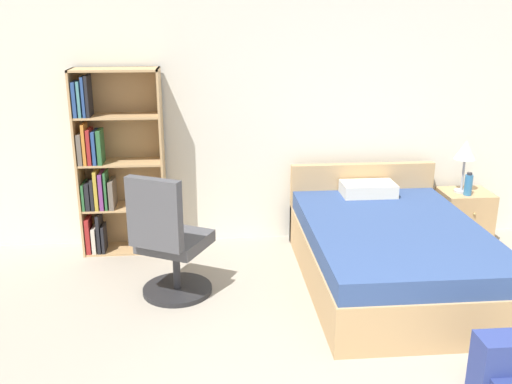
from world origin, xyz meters
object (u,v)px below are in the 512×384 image
(office_chair, at_px, (169,245))
(water_bottle, at_px, (468,185))
(nightstand, at_px, (464,217))
(bookshelf, at_px, (111,166))
(table_lamp, at_px, (466,152))
(bed, at_px, (390,251))
(backpack_blue, at_px, (503,370))

(office_chair, bearing_deg, water_bottle, 16.47)
(nightstand, xyz_separation_m, water_bottle, (-0.04, -0.10, 0.36))
(bookshelf, xyz_separation_m, water_bottle, (3.37, -0.19, -0.21))
(bookshelf, height_order, table_lamp, bookshelf)
(office_chair, xyz_separation_m, table_lamp, (2.77, 0.92, 0.46))
(bookshelf, relative_size, bed, 0.83)
(nightstand, bearing_deg, table_lamp, -176.56)
(office_chair, relative_size, backpack_blue, 2.61)
(bookshelf, height_order, backpack_blue, bookshelf)
(table_lamp, distance_m, water_bottle, 0.31)
(nightstand, xyz_separation_m, table_lamp, (-0.06, -0.00, 0.66))
(office_chair, height_order, table_lamp, office_chair)
(bed, relative_size, water_bottle, 9.31)
(nightstand, bearing_deg, office_chair, -161.89)
(nightstand, bearing_deg, backpack_blue, -108.96)
(bookshelf, height_order, water_bottle, bookshelf)
(bed, bearing_deg, table_lamp, 40.14)
(table_lamp, relative_size, water_bottle, 2.29)
(bookshelf, bearing_deg, office_chair, -60.29)
(backpack_blue, bearing_deg, table_lamp, 72.26)
(office_chair, distance_m, table_lamp, 2.96)
(bed, xyz_separation_m, water_bottle, (0.97, 0.71, 0.35))
(bookshelf, bearing_deg, bed, -20.40)
(nightstand, bearing_deg, water_bottle, -111.50)
(bookshelf, distance_m, bed, 2.62)
(bed, distance_m, water_bottle, 1.25)
(bed, xyz_separation_m, backpack_blue, (0.20, -1.56, -0.09))
(bookshelf, distance_m, table_lamp, 3.35)
(table_lamp, xyz_separation_m, water_bottle, (0.02, -0.10, -0.29))
(table_lamp, bearing_deg, bed, -139.86)
(nightstand, relative_size, table_lamp, 1.02)
(bed, bearing_deg, water_bottle, 36.06)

